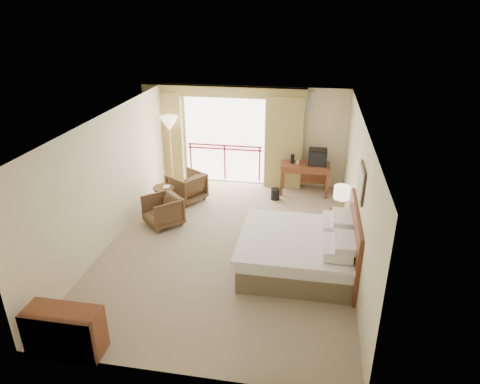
% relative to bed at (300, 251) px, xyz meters
% --- Properties ---
extents(floor, '(7.00, 7.00, 0.00)m').
position_rel_bed_xyz_m(floor, '(-1.50, 0.60, -0.38)').
color(floor, gray).
rests_on(floor, ground).
extents(ceiling, '(7.00, 7.00, 0.00)m').
position_rel_bed_xyz_m(ceiling, '(-1.50, 0.60, 2.32)').
color(ceiling, white).
rests_on(ceiling, wall_back).
extents(wall_back, '(5.00, 0.00, 5.00)m').
position_rel_bed_xyz_m(wall_back, '(-1.50, 4.10, 0.97)').
color(wall_back, beige).
rests_on(wall_back, ground).
extents(wall_front, '(5.00, 0.00, 5.00)m').
position_rel_bed_xyz_m(wall_front, '(-1.50, -2.90, 0.97)').
color(wall_front, beige).
rests_on(wall_front, ground).
extents(wall_left, '(0.00, 7.00, 7.00)m').
position_rel_bed_xyz_m(wall_left, '(-4.00, 0.60, 0.97)').
color(wall_left, beige).
rests_on(wall_left, ground).
extents(wall_right, '(0.00, 7.00, 7.00)m').
position_rel_bed_xyz_m(wall_right, '(1.00, 0.60, 0.97)').
color(wall_right, beige).
rests_on(wall_right, ground).
extents(balcony_door, '(2.40, 0.00, 2.40)m').
position_rel_bed_xyz_m(balcony_door, '(-2.30, 4.08, 0.82)').
color(balcony_door, white).
rests_on(balcony_door, wall_back).
extents(balcony_railing, '(2.09, 0.03, 1.02)m').
position_rel_bed_xyz_m(balcony_railing, '(-2.30, 4.06, 0.44)').
color(balcony_railing, red).
rests_on(balcony_railing, wall_back).
extents(curtain_left, '(1.00, 0.26, 2.50)m').
position_rel_bed_xyz_m(curtain_left, '(-3.95, 3.95, 0.87)').
color(curtain_left, olive).
rests_on(curtain_left, wall_back).
extents(curtain_right, '(1.00, 0.26, 2.50)m').
position_rel_bed_xyz_m(curtain_right, '(-0.65, 3.95, 0.87)').
color(curtain_right, olive).
rests_on(curtain_right, wall_back).
extents(valance, '(4.40, 0.22, 0.28)m').
position_rel_bed_xyz_m(valance, '(-2.30, 3.98, 2.17)').
color(valance, olive).
rests_on(valance, wall_back).
extents(hvac_vent, '(0.50, 0.04, 0.50)m').
position_rel_bed_xyz_m(hvac_vent, '(-0.20, 4.07, 1.97)').
color(hvac_vent, silver).
rests_on(hvac_vent, wall_back).
extents(bed, '(2.13, 2.06, 0.97)m').
position_rel_bed_xyz_m(bed, '(0.00, 0.00, 0.00)').
color(bed, brown).
rests_on(bed, floor).
extents(headboard, '(0.06, 2.10, 1.30)m').
position_rel_bed_xyz_m(headboard, '(0.96, 0.00, 0.27)').
color(headboard, '#5A2A1A').
rests_on(headboard, wall_right).
extents(framed_art, '(0.04, 0.72, 0.60)m').
position_rel_bed_xyz_m(framed_art, '(0.97, 0.00, 1.47)').
color(framed_art, black).
rests_on(framed_art, wall_right).
extents(nightstand, '(0.43, 0.51, 0.59)m').
position_rel_bed_xyz_m(nightstand, '(0.77, 1.30, -0.08)').
color(nightstand, '#5A2A1A').
rests_on(nightstand, floor).
extents(table_lamp, '(0.33, 0.33, 0.59)m').
position_rel_bed_xyz_m(table_lamp, '(0.77, 1.35, 0.67)').
color(table_lamp, tan).
rests_on(table_lamp, nightstand).
extents(phone, '(0.19, 0.17, 0.07)m').
position_rel_bed_xyz_m(phone, '(0.72, 1.15, 0.25)').
color(phone, black).
rests_on(phone, nightstand).
extents(desk, '(1.27, 0.61, 0.83)m').
position_rel_bed_xyz_m(desk, '(-0.04, 3.63, 0.27)').
color(desk, '#5A2A1A').
rests_on(desk, floor).
extents(tv, '(0.47, 0.37, 0.42)m').
position_rel_bed_xyz_m(tv, '(0.26, 3.57, 0.66)').
color(tv, black).
rests_on(tv, desk).
extents(coffee_maker, '(0.11, 0.11, 0.24)m').
position_rel_bed_xyz_m(coffee_maker, '(-0.39, 3.58, 0.57)').
color(coffee_maker, black).
rests_on(coffee_maker, desk).
extents(cup, '(0.08, 0.08, 0.10)m').
position_rel_bed_xyz_m(cup, '(-0.24, 3.53, 0.50)').
color(cup, white).
rests_on(cup, desk).
extents(wastebasket, '(0.30, 0.30, 0.29)m').
position_rel_bed_xyz_m(wastebasket, '(-0.75, 3.03, -0.23)').
color(wastebasket, black).
rests_on(wastebasket, floor).
extents(armchair_far, '(1.11, 1.10, 0.74)m').
position_rel_bed_xyz_m(armchair_far, '(-3.00, 2.61, -0.38)').
color(armchair_far, '#462F1C').
rests_on(armchair_far, floor).
extents(armchair_near, '(1.07, 1.07, 0.70)m').
position_rel_bed_xyz_m(armchair_near, '(-3.16, 1.23, -0.38)').
color(armchair_near, '#462F1C').
rests_on(armchair_near, floor).
extents(side_table, '(0.52, 0.52, 0.57)m').
position_rel_bed_xyz_m(side_table, '(-3.40, 2.03, 0.02)').
color(side_table, black).
rests_on(side_table, floor).
extents(book, '(0.18, 0.22, 0.02)m').
position_rel_bed_xyz_m(book, '(-3.40, 2.03, 0.20)').
color(book, white).
rests_on(book, side_table).
extents(floor_lamp, '(0.49, 0.49, 1.93)m').
position_rel_bed_xyz_m(floor_lamp, '(-3.69, 3.57, 1.28)').
color(floor_lamp, tan).
rests_on(floor_lamp, floor).
extents(dresser, '(1.10, 0.47, 0.73)m').
position_rel_bed_xyz_m(dresser, '(-3.25, -2.76, -0.01)').
color(dresser, '#5A2A1A').
rests_on(dresser, floor).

